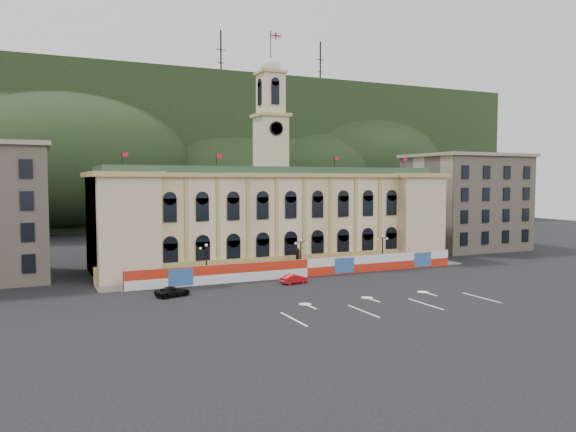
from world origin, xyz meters
name	(u,v)px	position (x,y,z in m)	size (l,w,h in m)	color
ground	(365,297)	(0.00, 0.00, 0.00)	(260.00, 260.00, 0.00)	black
lane_markings	(390,306)	(0.00, -5.00, 0.00)	(26.00, 10.00, 0.02)	white
hill_ridge	(153,161)	(0.03, 121.99, 19.48)	(230.00, 80.00, 64.00)	black
city_hall	(272,216)	(0.00, 27.63, 7.85)	(56.20, 17.60, 37.10)	beige
side_building_right	(466,202)	(43.00, 30.93, 9.33)	(21.00, 17.00, 18.60)	tan
hoarding_fence	(307,268)	(0.06, 15.07, 1.25)	(50.00, 0.44, 2.50)	red
pavement	(298,273)	(0.00, 17.75, 0.08)	(56.00, 5.50, 0.16)	slate
statue	(298,265)	(0.00, 18.00, 1.19)	(1.40, 1.40, 3.72)	#595651
lamp_left	(206,259)	(-14.00, 17.00, 3.07)	(1.96, 0.44, 5.15)	black
lamp_center	(301,253)	(0.00, 17.00, 3.07)	(1.96, 0.44, 5.15)	black
lamp_right	(382,248)	(14.00, 17.00, 3.07)	(1.96, 0.44, 5.15)	black
red_sedan	(294,279)	(-3.87, 11.09, 0.61)	(3.89, 1.94, 1.22)	#B20C11
black_suv	(173,291)	(-20.23, 9.66, 0.58)	(4.56, 3.11, 1.16)	black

